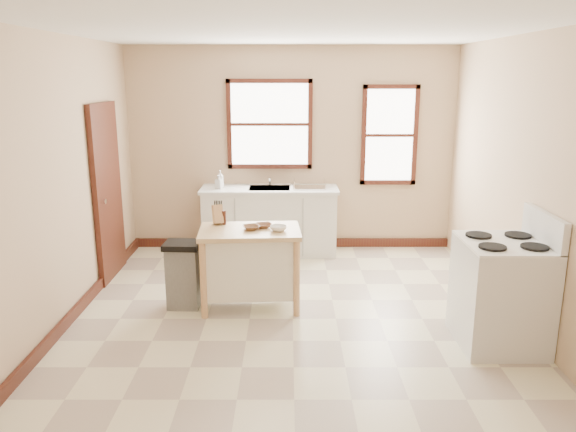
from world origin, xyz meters
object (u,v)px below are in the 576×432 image
object	(u,v)px
knife_block	(218,215)
pepper_grinder	(224,218)
soap_bottle_b	(219,182)
bowl_b	(264,225)
soap_bottle_a	(220,179)
dish_rack	(309,184)
kitchen_island	(250,268)
bowl_a	(251,227)
gas_stove	(502,279)
bowl_c	(278,228)
trash_bin	(184,275)

from	to	relation	value
knife_block	pepper_grinder	bearing A→B (deg)	-32.10
soap_bottle_b	bowl_b	bearing A→B (deg)	-46.62
soap_bottle_a	pepper_grinder	bearing A→B (deg)	-88.22
dish_rack	kitchen_island	bearing A→B (deg)	-89.61
kitchen_island	bowl_a	size ratio (longest dim) A/B	5.96
dish_rack	gas_stove	bearing A→B (deg)	-37.88
dish_rack	bowl_c	world-z (taller)	dish_rack
soap_bottle_a	bowl_c	xyz separation A→B (m)	(0.82, -1.92, -0.16)
knife_block	bowl_c	bearing A→B (deg)	-42.49
bowl_b	trash_bin	bearing A→B (deg)	-173.53
kitchen_island	bowl_b	size ratio (longest dim) A/B	6.22
kitchen_island	trash_bin	xyz separation A→B (m)	(-0.71, -0.02, -0.07)
bowl_a	bowl_c	bearing A→B (deg)	-10.38
soap_bottle_b	bowl_a	world-z (taller)	soap_bottle_b
soap_bottle_a	bowl_b	xyz separation A→B (m)	(0.66, -1.79, -0.17)
pepper_grinder	bowl_a	distance (m)	0.37
bowl_a	bowl_b	bearing A→B (deg)	32.47
soap_bottle_b	pepper_grinder	xyz separation A→B (m)	(0.24, -1.62, -0.09)
bowl_c	gas_stove	size ratio (longest dim) A/B	0.14
kitchen_island	gas_stove	xyz separation A→B (m)	(2.33, -0.86, 0.20)
soap_bottle_b	bowl_b	distance (m)	1.88
bowl_a	pepper_grinder	bearing A→B (deg)	145.52
pepper_grinder	kitchen_island	bearing A→B (deg)	-34.85
pepper_grinder	trash_bin	size ratio (longest dim) A/B	0.21
kitchen_island	knife_block	distance (m)	0.67
pepper_grinder	bowl_b	distance (m)	0.45
soap_bottle_a	kitchen_island	bearing A→B (deg)	-80.58
soap_bottle_b	gas_stove	xyz separation A→B (m)	(2.86, -2.68, -0.39)
soap_bottle_a	gas_stove	bearing A→B (deg)	-49.88
trash_bin	soap_bottle_a	bearing A→B (deg)	87.21
gas_stove	bowl_c	bearing A→B (deg)	158.49
kitchen_island	pepper_grinder	size ratio (longest dim) A/B	6.94
dish_rack	soap_bottle_a	bearing A→B (deg)	-160.26
soap_bottle_a	kitchen_island	size ratio (longest dim) A/B	0.23
dish_rack	bowl_c	size ratio (longest dim) A/B	2.48
bowl_a	gas_stove	xyz separation A→B (m)	(2.31, -0.85, -0.25)
bowl_a	bowl_b	distance (m)	0.15
soap_bottle_a	knife_block	xyz separation A→B (m)	(0.16, -1.65, -0.09)
bowl_b	soap_bottle_b	bearing A→B (deg)	111.17
dish_rack	bowl_b	xyz separation A→B (m)	(-0.54, -1.76, -0.10)
kitchen_island	knife_block	bearing A→B (deg)	145.65
dish_rack	pepper_grinder	distance (m)	1.91
bowl_b	trash_bin	world-z (taller)	bowl_b
soap_bottle_a	bowl_c	distance (m)	2.09
soap_bottle_a	trash_bin	world-z (taller)	soap_bottle_a
soap_bottle_a	kitchen_island	world-z (taller)	soap_bottle_a
dish_rack	bowl_b	size ratio (longest dim) A/B	2.58
soap_bottle_a	trash_bin	xyz separation A→B (m)	(-0.19, -1.88, -0.68)
soap_bottle_b	kitchen_island	bearing A→B (deg)	-51.49
pepper_grinder	bowl_a	size ratio (longest dim) A/B	0.86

